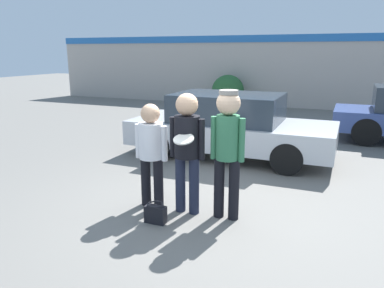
{
  "coord_description": "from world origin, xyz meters",
  "views": [
    {
      "loc": [
        2.03,
        -4.91,
        2.34
      ],
      "look_at": [
        -0.06,
        0.04,
        1.01
      ],
      "focal_mm": 35.0,
      "sensor_mm": 36.0,
      "label": 1
    }
  ],
  "objects_px": {
    "person_right": "(228,142)",
    "handbag": "(156,214)",
    "parked_car_near": "(230,125)",
    "shrub": "(228,91)",
    "person_middle_with_frisbee": "(187,142)",
    "person_left": "(151,147)"
  },
  "relations": [
    {
      "from": "handbag",
      "to": "person_left",
      "type": "bearing_deg",
      "value": 122.53
    },
    {
      "from": "person_left",
      "to": "shrub",
      "type": "height_order",
      "value": "person_left"
    },
    {
      "from": "person_right",
      "to": "handbag",
      "type": "xyz_separation_m",
      "value": [
        -0.86,
        -0.55,
        -0.98
      ]
    },
    {
      "from": "person_left",
      "to": "person_right",
      "type": "distance_m",
      "value": 1.2
    },
    {
      "from": "person_left",
      "to": "person_middle_with_frisbee",
      "type": "height_order",
      "value": "person_middle_with_frisbee"
    },
    {
      "from": "person_left",
      "to": "shrub",
      "type": "relative_size",
      "value": 1.15
    },
    {
      "from": "person_left",
      "to": "parked_car_near",
      "type": "relative_size",
      "value": 0.35
    },
    {
      "from": "shrub",
      "to": "parked_car_near",
      "type": "bearing_deg",
      "value": -72.13
    },
    {
      "from": "person_left",
      "to": "person_right",
      "type": "xyz_separation_m",
      "value": [
        1.19,
        0.02,
        0.18
      ]
    },
    {
      "from": "person_right",
      "to": "person_middle_with_frisbee",
      "type": "bearing_deg",
      "value": -176.35
    },
    {
      "from": "parked_car_near",
      "to": "handbag",
      "type": "relative_size",
      "value": 15.1
    },
    {
      "from": "person_right",
      "to": "handbag",
      "type": "bearing_deg",
      "value": -147.46
    },
    {
      "from": "person_right",
      "to": "handbag",
      "type": "height_order",
      "value": "person_right"
    },
    {
      "from": "person_middle_with_frisbee",
      "to": "handbag",
      "type": "bearing_deg",
      "value": -117.29
    },
    {
      "from": "person_middle_with_frisbee",
      "to": "person_right",
      "type": "xyz_separation_m",
      "value": [
        0.59,
        0.04,
        0.05
      ]
    },
    {
      "from": "person_right",
      "to": "shrub",
      "type": "height_order",
      "value": "person_right"
    },
    {
      "from": "person_middle_with_frisbee",
      "to": "shrub",
      "type": "height_order",
      "value": "person_middle_with_frisbee"
    },
    {
      "from": "person_left",
      "to": "person_right",
      "type": "bearing_deg",
      "value": 1.16
    },
    {
      "from": "parked_car_near",
      "to": "handbag",
      "type": "bearing_deg",
      "value": -88.62
    },
    {
      "from": "person_left",
      "to": "handbag",
      "type": "height_order",
      "value": "person_left"
    },
    {
      "from": "person_middle_with_frisbee",
      "to": "person_left",
      "type": "bearing_deg",
      "value": 178.66
    },
    {
      "from": "parked_car_near",
      "to": "shrub",
      "type": "height_order",
      "value": "parked_car_near"
    }
  ]
}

